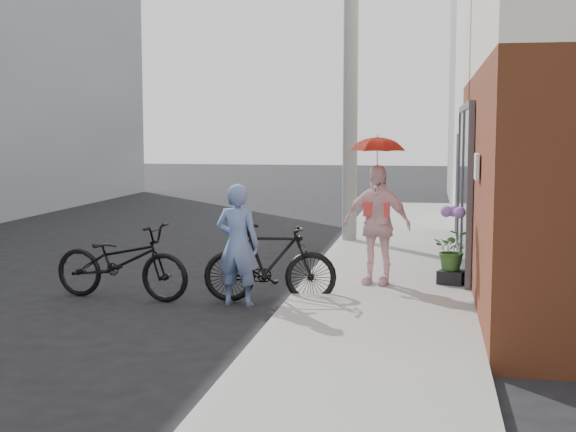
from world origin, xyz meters
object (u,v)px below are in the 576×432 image
(officer, at_px, (238,245))
(kimono_woman, at_px, (376,225))
(bike_right, at_px, (270,263))
(planter, at_px, (452,277))
(utility_pole, at_px, (351,62))
(bike_left, at_px, (122,261))

(officer, relative_size, kimono_woman, 0.95)
(bike_right, height_order, planter, bike_right)
(bike_right, height_order, kimono_woman, kimono_woman)
(kimono_woman, distance_m, planter, 1.29)
(officer, xyz_separation_m, bike_right, (0.37, 0.24, -0.26))
(utility_pole, distance_m, kimono_woman, 5.10)
(utility_pole, bearing_deg, officer, -99.01)
(kimono_woman, bearing_deg, utility_pole, 114.97)
(utility_pole, xyz_separation_m, bike_right, (-0.50, -5.24, -2.98))
(officer, relative_size, planter, 4.44)
(officer, relative_size, bike_right, 0.90)
(bike_left, height_order, bike_right, bike_right)
(utility_pole, relative_size, planter, 19.85)
(bike_left, bearing_deg, utility_pole, -17.46)
(officer, relative_size, bike_left, 0.81)
(utility_pole, bearing_deg, bike_left, -114.69)
(utility_pole, xyz_separation_m, planter, (1.86, -4.16, -3.29))
(bike_left, bearing_deg, kimono_woman, -64.98)
(utility_pole, height_order, bike_left, utility_pole)
(utility_pole, bearing_deg, planter, -65.94)
(officer, height_order, kimono_woman, kimono_woman)
(utility_pole, relative_size, bike_right, 4.04)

